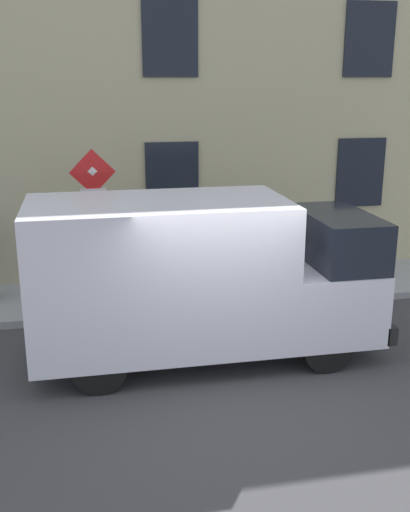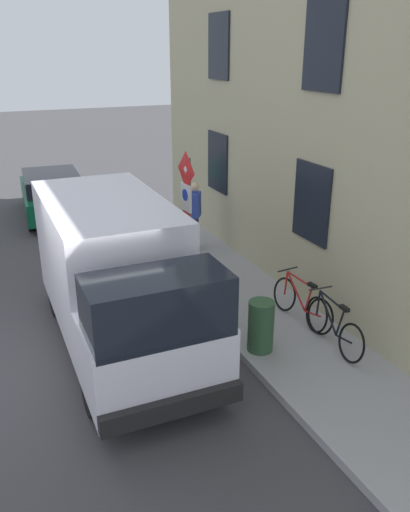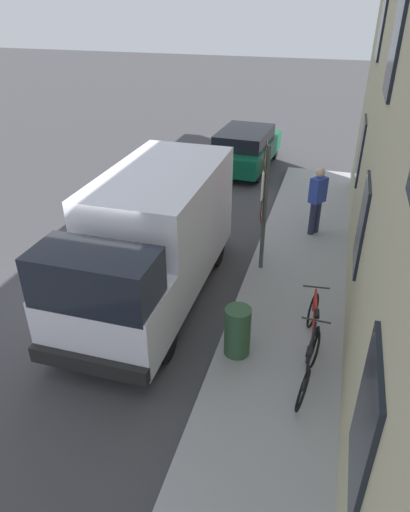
% 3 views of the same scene
% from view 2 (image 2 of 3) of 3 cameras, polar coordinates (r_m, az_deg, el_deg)
% --- Properties ---
extents(ground_plane, '(80.00, 80.00, 0.00)m').
position_cam_2_polar(ground_plane, '(9.43, -13.96, -10.65)').
color(ground_plane, '#3D3C3F').
extents(sidewalk_slab, '(2.11, 17.19, 0.14)m').
position_cam_2_polar(sidewalk_slab, '(10.45, 5.95, -6.24)').
color(sidewalk_slab, '#9B9B9D').
rests_on(sidewalk_slab, ground_plane).
extents(building_facade, '(0.75, 15.19, 6.91)m').
position_cam_2_polar(building_facade, '(10.14, 13.79, 12.64)').
color(building_facade, '#B9B089').
rests_on(building_facade, ground_plane).
extents(sign_post_stacked, '(0.16, 0.56, 2.80)m').
position_cam_2_polar(sign_post_stacked, '(10.79, -1.99, 5.33)').
color(sign_post_stacked, '#474C47').
rests_on(sign_post_stacked, sidewalk_slab).
extents(delivery_van, '(2.03, 5.34, 2.50)m').
position_cam_2_polar(delivery_van, '(9.12, -9.58, -1.93)').
color(delivery_van, white).
rests_on(delivery_van, ground_plane).
extents(parked_hatchback, '(1.98, 4.09, 1.38)m').
position_cam_2_polar(parked_hatchback, '(17.12, -16.23, 6.57)').
color(parked_hatchback, '#0B5032').
rests_on(parked_hatchback, ground_plane).
extents(bicycle_black, '(0.46, 1.72, 0.89)m').
position_cam_2_polar(bicycle_black, '(9.32, 13.74, -7.38)').
color(bicycle_black, black).
rests_on(bicycle_black, sidewalk_slab).
extents(bicycle_red, '(0.46, 1.72, 0.89)m').
position_cam_2_polar(bicycle_red, '(10.00, 10.45, -5.01)').
color(bicycle_red, black).
rests_on(bicycle_red, sidewalk_slab).
extents(pedestrian, '(0.44, 0.48, 1.72)m').
position_cam_2_polar(pedestrian, '(13.22, -1.12, 4.64)').
color(pedestrian, '#262B47').
rests_on(pedestrian, sidewalk_slab).
extents(litter_bin, '(0.44, 0.44, 0.90)m').
position_cam_2_polar(litter_bin, '(8.94, 6.08, -7.57)').
color(litter_bin, '#2D5133').
rests_on(litter_bin, sidewalk_slab).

